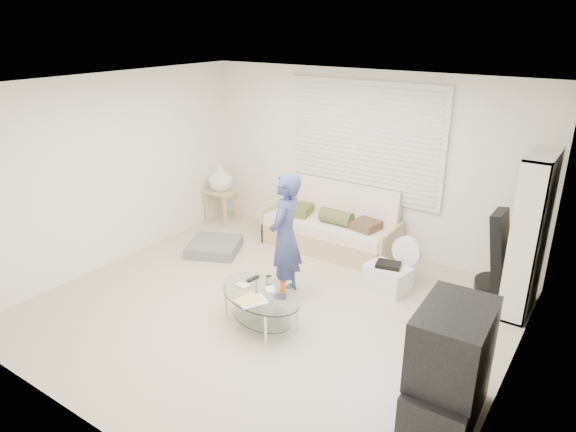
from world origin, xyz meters
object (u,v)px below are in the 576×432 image
Objects in this scene: futon_sofa at (331,228)px; coffee_table at (261,299)px; tv_unit at (449,367)px; bookshelf at (529,235)px.

coffee_table is (0.37, -2.16, 0.00)m from futon_sofa.
tv_unit is (2.46, -2.42, 0.19)m from futon_sofa.
coffee_table is at bearing 172.80° from tv_unit.
futon_sofa is 2.67m from bookshelf.
futon_sofa is 1.06× the size of bookshelf.
bookshelf reaches higher than tv_unit.
futon_sofa is 1.87× the size of tv_unit.
tv_unit reaches higher than futon_sofa.
futon_sofa is at bearing 99.62° from coffee_table.
bookshelf is 2.21m from tv_unit.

